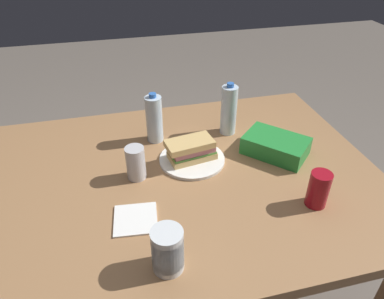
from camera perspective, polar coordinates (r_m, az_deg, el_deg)
ground_plane at (r=1.80m, az=-1.75°, el=-22.49°), size 8.00×8.00×0.00m
dining_table at (r=1.31m, az=-2.24°, el=-7.19°), size 1.43×1.03×0.73m
paper_plate at (r=1.32m, az=0.00°, el=-1.57°), size 0.24×0.24×0.01m
sandwich at (r=1.29m, az=-0.12°, el=0.02°), size 0.19×0.12×0.08m
soda_can_red at (r=1.17m, az=19.75°, el=-6.07°), size 0.07×0.07×0.12m
chip_bag at (r=1.38m, az=13.35°, el=0.61°), size 0.27×0.27×0.07m
water_bottle_tall at (r=1.44m, az=5.96°, el=6.37°), size 0.07×0.07×0.22m
plastic_cup_stack at (r=0.93m, az=-3.96°, el=-15.90°), size 0.08×0.08×0.13m
water_bottle_spare at (r=1.40m, az=-6.13°, el=4.94°), size 0.07×0.07×0.21m
soda_can_silver at (r=1.22m, az=-9.08°, el=-2.15°), size 0.07×0.07×0.12m
paper_napkin at (r=1.10m, az=-9.10°, el=-11.05°), size 0.14×0.14×0.01m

